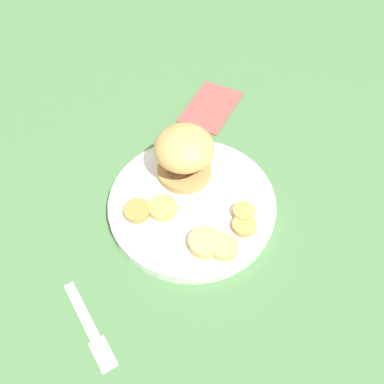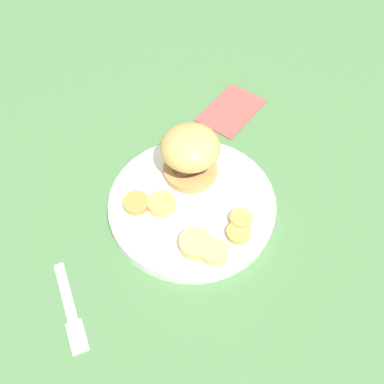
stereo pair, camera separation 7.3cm
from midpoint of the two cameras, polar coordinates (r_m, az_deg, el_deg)
ground_plane at (r=0.77m, az=-2.71°, el=-2.28°), size 4.00×4.00×0.00m
dinner_plate at (r=0.76m, az=-2.75°, el=-1.75°), size 0.28×0.28×0.02m
sandwich at (r=0.75m, az=-3.79°, el=4.74°), size 0.10×0.10×0.09m
potato_round_0 at (r=0.73m, az=3.77°, el=-2.77°), size 0.04×0.04×0.01m
potato_round_1 at (r=0.74m, az=-6.55°, el=-2.22°), size 0.05×0.05×0.01m
potato_round_2 at (r=0.74m, az=-9.78°, el=-2.54°), size 0.04×0.04×0.01m
potato_round_3 at (r=0.69m, az=1.13°, el=-7.28°), size 0.04×0.04×0.01m
potato_round_4 at (r=0.72m, az=3.64°, el=-4.67°), size 0.04×0.04×0.01m
potato_round_5 at (r=0.70m, az=-1.31°, el=-6.64°), size 0.05×0.05×0.02m
fork at (r=0.70m, az=-16.00°, el=-16.28°), size 0.08×0.14×0.00m
napkin at (r=0.93m, az=0.11°, el=10.68°), size 0.14×0.10×0.01m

